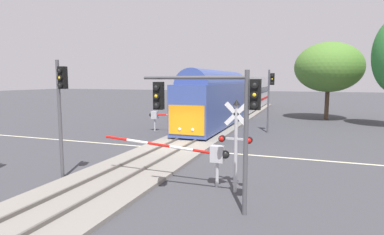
% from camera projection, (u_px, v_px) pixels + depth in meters
% --- Properties ---
extents(ground_plane, '(220.00, 220.00, 0.00)m').
position_uv_depth(ground_plane, '(175.00, 149.00, 21.15)').
color(ground_plane, '#3D3D42').
extents(road_centre_stripe, '(44.00, 0.20, 0.01)m').
position_uv_depth(road_centre_stripe, '(175.00, 149.00, 21.15)').
color(road_centre_stripe, beige).
rests_on(road_centre_stripe, ground).
extents(railway_track, '(4.40, 80.00, 0.32)m').
position_uv_depth(railway_track, '(175.00, 148.00, 21.14)').
color(railway_track, gray).
rests_on(railway_track, ground).
extents(commuter_train, '(3.04, 41.04, 5.16)m').
position_uv_depth(commuter_train, '(239.00, 94.00, 40.56)').
color(commuter_train, '#384C93').
rests_on(commuter_train, railway_track).
extents(crossing_gate_near, '(6.11, 0.40, 1.92)m').
position_uv_depth(crossing_gate_near, '(202.00, 153.00, 13.78)').
color(crossing_gate_near, '#B7B7BC').
rests_on(crossing_gate_near, ground).
extents(crossing_signal_mast, '(1.36, 0.44, 3.82)m').
position_uv_depth(crossing_signal_mast, '(236.00, 136.00, 12.74)').
color(crossing_signal_mast, '#B2B2B7').
rests_on(crossing_signal_mast, ground).
extents(crossing_gate_far, '(6.54, 0.40, 1.88)m').
position_uv_depth(crossing_gate_far, '(163.00, 115.00, 28.15)').
color(crossing_gate_far, '#B7B7BC').
rests_on(crossing_gate_far, ground).
extents(traffic_signal_median, '(0.53, 0.38, 5.49)m').
position_uv_depth(traffic_signal_median, '(61.00, 100.00, 14.41)').
color(traffic_signal_median, '#4C4C51').
rests_on(traffic_signal_median, ground).
extents(traffic_signal_near_right, '(4.21, 0.38, 4.92)m').
position_uv_depth(traffic_signal_near_right, '(214.00, 107.00, 10.78)').
color(traffic_signal_near_right, '#4C4C51').
rests_on(traffic_signal_near_right, ground).
extents(traffic_signal_far_side, '(0.53, 0.38, 5.44)m').
position_uv_depth(traffic_signal_far_side, '(270.00, 91.00, 27.22)').
color(traffic_signal_far_side, '#4C4C51').
rests_on(traffic_signal_far_side, ground).
extents(oak_far_right, '(7.46, 7.46, 8.79)m').
position_uv_depth(oak_far_right, '(329.00, 67.00, 35.75)').
color(oak_far_right, '#4C3828').
rests_on(oak_far_right, ground).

